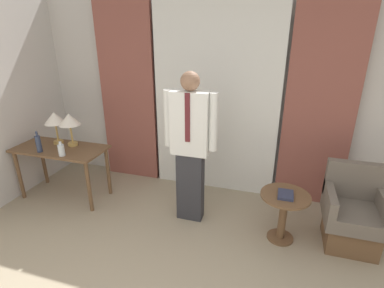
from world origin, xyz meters
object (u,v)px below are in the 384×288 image
(armchair, at_px, (352,216))
(side_table, at_px, (284,209))
(table_lamp_right, at_px, (69,121))
(person, at_px, (190,144))
(book, at_px, (286,195))
(bottle_by_lamp, at_px, (38,143))
(table_lamp_left, at_px, (55,119))
(desk, at_px, (61,155))
(bottle_near_edge, at_px, (61,150))

(armchair, relative_size, side_table, 1.55)
(table_lamp_right, bearing_deg, person, -3.51)
(table_lamp_right, relative_size, person, 0.25)
(person, xyz_separation_m, book, (1.09, -0.13, -0.41))
(bottle_by_lamp, distance_m, person, 1.98)
(book, bearing_deg, table_lamp_left, 175.62)
(table_lamp_right, bearing_deg, desk, -132.68)
(bottle_near_edge, distance_m, bottle_by_lamp, 0.36)
(bottle_by_lamp, distance_m, side_table, 3.10)
(bottle_near_edge, height_order, person, person)
(armchair, bearing_deg, side_table, -168.00)
(bottle_by_lamp, bearing_deg, side_table, 2.03)
(desk, xyz_separation_m, table_lamp_right, (0.12, 0.13, 0.45))
(desk, bearing_deg, side_table, -1.55)
(table_lamp_right, xyz_separation_m, bottle_by_lamp, (-0.27, -0.31, -0.23))
(person, bearing_deg, table_lamp_right, 176.49)
(desk, distance_m, side_table, 2.92)
(bottle_by_lamp, relative_size, person, 0.15)
(armchair, bearing_deg, desk, -178.85)
(bottle_near_edge, bearing_deg, desk, 135.14)
(table_lamp_left, bearing_deg, bottle_by_lamp, -95.80)
(bottle_near_edge, xyz_separation_m, side_table, (2.71, 0.13, -0.42))
(bottle_by_lamp, xyz_separation_m, person, (1.97, 0.21, 0.15))
(table_lamp_right, distance_m, person, 1.71)
(armchair, bearing_deg, bottle_near_edge, -175.33)
(person, xyz_separation_m, armchair, (1.81, 0.05, -0.65))
(table_lamp_right, xyz_separation_m, armchair, (3.51, -0.05, -0.74))
(bottle_near_edge, height_order, side_table, bottle_near_edge)
(bottle_by_lamp, bearing_deg, bottle_near_edge, -3.07)
(table_lamp_left, relative_size, bottle_by_lamp, 1.60)
(side_table, height_order, book, book)
(desk, relative_size, book, 5.87)
(table_lamp_left, xyz_separation_m, book, (3.03, -0.23, -0.49))
(desk, relative_size, bottle_near_edge, 6.49)
(table_lamp_left, height_order, bottle_by_lamp, table_lamp_left)
(person, height_order, book, person)
(desk, bearing_deg, armchair, 1.15)
(table_lamp_left, bearing_deg, side_table, -3.88)
(bottle_by_lamp, height_order, armchair, bottle_by_lamp)
(bottle_by_lamp, bearing_deg, person, 6.08)
(table_lamp_left, bearing_deg, desk, -47.32)
(table_lamp_left, distance_m, bottle_near_edge, 0.54)
(desk, height_order, bottle_near_edge, bottle_near_edge)
(desk, relative_size, bottle_by_lamp, 4.38)
(table_lamp_left, xyz_separation_m, bottle_near_edge, (0.32, -0.33, -0.27))
(armchair, bearing_deg, bottle_by_lamp, -176.06)
(desk, height_order, armchair, armchair)
(book, bearing_deg, bottle_by_lamp, -178.46)
(bottle_by_lamp, relative_size, armchair, 0.31)
(bottle_near_edge, relative_size, bottle_by_lamp, 0.67)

